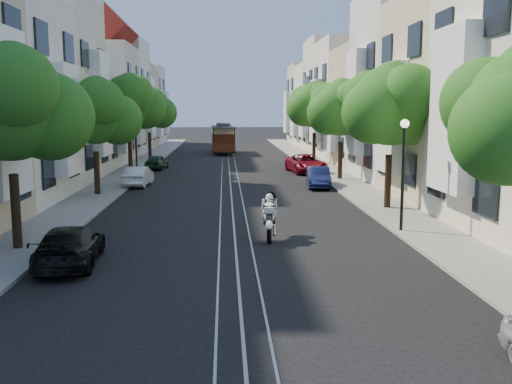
{
  "coord_description": "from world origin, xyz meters",
  "views": [
    {
      "loc": [
        -0.35,
        -16.79,
        4.68
      ],
      "look_at": [
        0.96,
        6.79,
        1.21
      ],
      "focal_mm": 40.0,
      "sensor_mm": 36.0,
      "label": 1
    }
  ],
  "objects": [
    {
      "name": "rail_slot",
      "position": [
        0.0,
        28.0,
        0.01
      ],
      "size": [
        0.06,
        80.0,
        0.02
      ],
      "primitive_type": "cube",
      "color": "gray",
      "rests_on": "ground"
    },
    {
      "name": "tree_e_b",
      "position": [
        7.26,
        8.98,
        4.73
      ],
      "size": [
        4.93,
        4.08,
        6.68
      ],
      "color": "black",
      "rests_on": "ground"
    },
    {
      "name": "lamp_east",
      "position": [
        6.3,
        4.0,
        2.85
      ],
      "size": [
        0.32,
        0.32,
        4.16
      ],
      "color": "black",
      "rests_on": "ground"
    },
    {
      "name": "ground",
      "position": [
        0.0,
        28.0,
        0.0
      ],
      "size": [
        200.0,
        200.0,
        0.0
      ],
      "primitive_type": "plane",
      "color": "black",
      "rests_on": "ground"
    },
    {
      "name": "sidewalk_east",
      "position": [
        7.25,
        28.0,
        0.06
      ],
      "size": [
        2.5,
        80.0,
        0.12
      ],
      "primitive_type": "cube",
      "color": "gray",
      "rests_on": "ground"
    },
    {
      "name": "rail_left",
      "position": [
        -0.55,
        28.0,
        0.01
      ],
      "size": [
        0.06,
        80.0,
        0.02
      ],
      "primitive_type": "cube",
      "color": "gray",
      "rests_on": "ground"
    },
    {
      "name": "lamp_west",
      "position": [
        -6.3,
        22.0,
        2.85
      ],
      "size": [
        0.32,
        0.32,
        4.16
      ],
      "color": "black",
      "rests_on": "ground"
    },
    {
      "name": "townhouses_east",
      "position": [
        11.87,
        27.91,
        5.18
      ],
      "size": [
        7.75,
        72.0,
        12.0
      ],
      "color": "beige",
      "rests_on": "ground"
    },
    {
      "name": "parked_car_w_far",
      "position": [
        -5.6,
        27.62,
        0.56
      ],
      "size": [
        1.73,
        3.43,
        1.12
      ],
      "primitive_type": "imported",
      "rotation": [
        0.0,
        0.0,
        3.02
      ],
      "color": "#163823",
      "rests_on": "ground"
    },
    {
      "name": "tree_w_a",
      "position": [
        -7.14,
        1.98,
        4.73
      ],
      "size": [
        4.93,
        4.08,
        6.68
      ],
      "color": "black",
      "rests_on": "ground"
    },
    {
      "name": "cable_car",
      "position": [
        -0.5,
        43.2,
        1.71
      ],
      "size": [
        2.62,
        7.58,
        2.88
      ],
      "rotation": [
        0.0,
        0.0,
        0.04
      ],
      "color": "black",
      "rests_on": "ground"
    },
    {
      "name": "parked_car_w_near",
      "position": [
        -5.02,
        0.21,
        0.6
      ],
      "size": [
        1.96,
        4.21,
        1.19
      ],
      "primitive_type": "imported",
      "rotation": [
        0.0,
        0.0,
        3.21
      ],
      "color": "black",
      "rests_on": "ground"
    },
    {
      "name": "tree_e_c",
      "position": [
        7.26,
        19.98,
        4.6
      ],
      "size": [
        4.84,
        3.99,
        6.52
      ],
      "color": "black",
      "rests_on": "ground"
    },
    {
      "name": "tree_w_b",
      "position": [
        -7.14,
        13.98,
        4.4
      ],
      "size": [
        4.72,
        3.87,
        6.27
      ],
      "color": "black",
      "rests_on": "ground"
    },
    {
      "name": "rail_right",
      "position": [
        0.55,
        28.0,
        0.01
      ],
      "size": [
        0.06,
        80.0,
        0.02
      ],
      "primitive_type": "cube",
      "color": "gray",
      "rests_on": "ground"
    },
    {
      "name": "parked_car_e_mid",
      "position": [
        5.23,
        16.68,
        0.61
      ],
      "size": [
        1.63,
        3.78,
        1.21
      ],
      "primitive_type": "imported",
      "rotation": [
        0.0,
        0.0,
        -0.1
      ],
      "color": "#0B1239",
      "rests_on": "ground"
    },
    {
      "name": "tree_w_c",
      "position": [
        -7.14,
        24.98,
        5.07
      ],
      "size": [
        5.13,
        4.28,
        7.09
      ],
      "color": "black",
      "rests_on": "ground"
    },
    {
      "name": "sidewalk_west",
      "position": [
        -7.25,
        28.0,
        0.06
      ],
      "size": [
        2.5,
        80.0,
        0.12
      ],
      "primitive_type": "cube",
      "color": "gray",
      "rests_on": "ground"
    },
    {
      "name": "townhouses_west",
      "position": [
        -11.87,
        27.91,
        5.08
      ],
      "size": [
        7.75,
        72.0,
        11.76
      ],
      "color": "silver",
      "rests_on": "ground"
    },
    {
      "name": "lane_line",
      "position": [
        0.0,
        28.0,
        0.0
      ],
      "size": [
        0.08,
        80.0,
        0.01
      ],
      "primitive_type": "cube",
      "color": "tan",
      "rests_on": "ground"
    },
    {
      "name": "tree_w_d",
      "position": [
        -7.14,
        35.98,
        4.6
      ],
      "size": [
        4.84,
        3.99,
        6.52
      ],
      "color": "black",
      "rests_on": "ground"
    },
    {
      "name": "parked_car_w_mid",
      "position": [
        -5.6,
        17.9,
        0.6
      ],
      "size": [
        1.47,
        3.7,
        1.2
      ],
      "primitive_type": "imported",
      "rotation": [
        0.0,
        0.0,
        3.09
      ],
      "color": "silver",
      "rests_on": "ground"
    },
    {
      "name": "sportbike_rider",
      "position": [
        1.24,
        3.27,
        0.94
      ],
      "size": [
        0.67,
        2.13,
        1.72
      ],
      "rotation": [
        0.0,
        0.0,
        -0.08
      ],
      "color": "black",
      "rests_on": "ground"
    },
    {
      "name": "parked_car_e_far",
      "position": [
        5.6,
        24.44,
        0.68
      ],
      "size": [
        2.81,
        5.09,
        1.35
      ],
      "primitive_type": "imported",
      "rotation": [
        0.0,
        0.0,
        0.12
      ],
      "color": "maroon",
      "rests_on": "ground"
    },
    {
      "name": "tree_e_d",
      "position": [
        7.26,
        30.98,
        4.87
      ],
      "size": [
        5.01,
        4.16,
        6.85
      ],
      "color": "black",
      "rests_on": "ground"
    }
  ]
}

